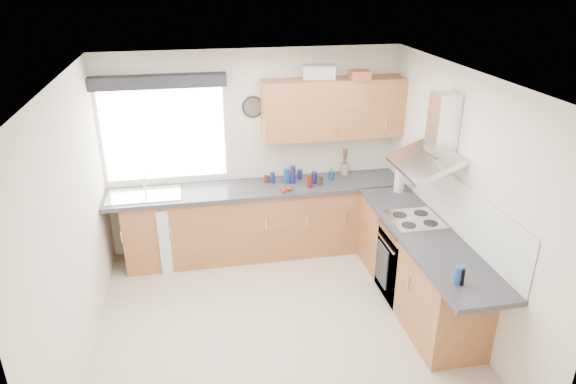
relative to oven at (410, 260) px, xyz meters
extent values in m
plane|color=beige|center=(-1.50, -0.30, -0.42)|extent=(3.60, 3.60, 0.00)
cube|color=white|center=(-1.50, -0.30, 2.08)|extent=(3.60, 3.60, 0.02)
cube|color=silver|center=(-1.50, 1.50, 0.82)|extent=(3.60, 0.02, 2.50)
cube|color=silver|center=(-1.50, -2.10, 0.82)|extent=(3.60, 0.02, 2.50)
cube|color=silver|center=(-3.30, -0.30, 0.82)|extent=(0.02, 3.60, 2.50)
cube|color=silver|center=(0.30, -0.30, 0.82)|extent=(0.02, 3.60, 2.50)
cube|color=silver|center=(-2.55, 1.49, 1.12)|extent=(1.40, 0.02, 1.10)
cube|color=black|center=(-2.55, 1.40, 1.76)|extent=(1.50, 0.18, 0.14)
cube|color=white|center=(0.29, 0.00, 0.75)|extent=(0.01, 3.00, 0.54)
cube|color=brown|center=(-1.60, 1.21, 0.01)|extent=(3.00, 0.58, 0.86)
cube|color=brown|center=(0.00, 1.20, 0.01)|extent=(0.60, 0.60, 0.86)
cube|color=brown|center=(0.01, -0.15, 0.01)|extent=(0.58, 2.10, 0.86)
cube|color=#302F34|center=(-1.50, 1.20, 0.46)|extent=(3.60, 0.62, 0.05)
cube|color=#302F34|center=(0.00, -0.30, 0.46)|extent=(0.62, 2.42, 0.05)
cube|color=black|center=(0.00, 0.00, 0.00)|extent=(0.56, 0.58, 0.85)
cube|color=silver|center=(0.00, 0.00, 0.49)|extent=(0.52, 0.52, 0.01)
cube|color=brown|center=(-0.55, 1.32, 1.38)|extent=(1.70, 0.35, 0.70)
cube|color=silver|center=(-2.50, 1.22, -0.02)|extent=(0.68, 0.67, 0.82)
cylinder|color=black|center=(-1.49, 1.48, 1.39)|extent=(0.27, 0.04, 0.27)
cube|color=silver|center=(-0.72, 1.42, 1.80)|extent=(0.42, 0.33, 0.16)
cube|color=#9B4A28|center=(-0.28, 1.22, 1.78)|extent=(0.24, 0.20, 0.10)
cylinder|color=gray|center=(-0.35, 1.40, 0.56)|extent=(0.13, 0.13, 0.14)
cylinder|color=silver|center=(0.12, 0.75, 0.61)|extent=(0.12, 0.12, 0.25)
cylinder|color=navy|center=(-1.13, 1.25, 0.57)|extent=(0.08, 0.08, 0.17)
cylinder|color=navy|center=(-1.30, 1.29, 0.55)|extent=(0.06, 0.06, 0.13)
cylinder|color=#1A1852|center=(-0.80, 1.18, 0.56)|extent=(0.07, 0.07, 0.14)
cylinder|color=black|center=(-0.74, 1.10, 0.54)|extent=(0.06, 0.06, 0.12)
cylinder|color=navy|center=(-0.94, 1.36, 0.54)|extent=(0.06, 0.06, 0.11)
cylinder|color=olive|center=(-0.56, 1.25, 0.56)|extent=(0.04, 0.04, 0.15)
cylinder|color=navy|center=(-1.06, 1.23, 0.59)|extent=(0.07, 0.07, 0.22)
cylinder|color=#441C18|center=(-1.37, 1.31, 0.53)|extent=(0.07, 0.07, 0.09)
cylinder|color=#32241C|center=(-1.12, 1.24, 0.54)|extent=(0.04, 0.04, 0.11)
cylinder|color=#4D1810|center=(-0.89, 1.07, 0.57)|extent=(0.07, 0.07, 0.16)
cylinder|color=navy|center=(-0.57, 1.25, 0.54)|extent=(0.07, 0.07, 0.11)
cylinder|color=black|center=(-0.11, -1.18, 0.56)|extent=(0.05, 0.05, 0.15)
cylinder|color=#1D498B|center=(-0.14, -1.17, 0.57)|extent=(0.07, 0.07, 0.17)
camera|label=1|loc=(-2.22, -4.46, 2.92)|focal=32.00mm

